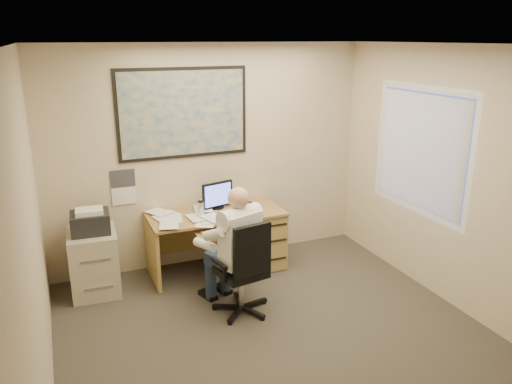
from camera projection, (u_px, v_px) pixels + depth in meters
name	position (u px, v px, depth m)	size (l,w,h in m)	color
room_shell	(293.00, 214.00, 4.15)	(4.00, 4.50, 2.70)	#39342C
desk	(241.00, 232.00, 6.19)	(1.60, 0.97, 1.07)	#9F7944
world_map	(183.00, 113.00, 5.83)	(1.56, 0.03, 1.06)	#1E4C93
wall_calendar	(124.00, 187.00, 5.81)	(0.28, 0.01, 0.42)	white
window_blinds	(420.00, 151.00, 5.52)	(0.06, 1.40, 1.30)	beige
filing_cabinet	(94.00, 256.00, 5.54)	(0.55, 0.64, 0.99)	#BDB198
office_chair	(242.00, 287.00, 5.12)	(0.71, 0.71, 1.03)	black
person	(240.00, 250.00, 5.08)	(0.57, 0.82, 1.35)	white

